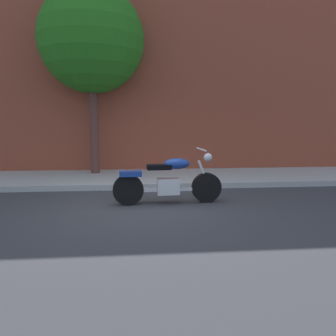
# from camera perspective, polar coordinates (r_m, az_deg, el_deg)

# --- Properties ---
(ground_plane) EXTENTS (60.00, 60.00, 0.00)m
(ground_plane) POSITION_cam_1_polar(r_m,az_deg,el_deg) (6.54, -4.94, -6.68)
(ground_plane) COLOR #38383D
(sidewalk) EXTENTS (18.23, 2.55, 0.14)m
(sidewalk) POSITION_cam_1_polar(r_m,az_deg,el_deg) (9.38, -5.06, -1.74)
(sidewalk) COLOR #ACACAC
(sidewalk) RESTS_ON ground
(building_facade) EXTENTS (18.23, 0.50, 7.72)m
(building_facade) POSITION_cam_1_polar(r_m,az_deg,el_deg) (11.00, -5.36, 19.55)
(building_facade) COLOR brown
(building_facade) RESTS_ON ground
(motorcycle) EXTENTS (2.20, 0.70, 1.11)m
(motorcycle) POSITION_cam_1_polar(r_m,az_deg,el_deg) (6.72, -0.03, -2.32)
(motorcycle) COLOR black
(motorcycle) RESTS_ON ground
(street_tree) EXTENTS (2.95, 2.95, 5.38)m
(street_tree) POSITION_cam_1_polar(r_m,az_deg,el_deg) (10.23, -12.90, 20.42)
(street_tree) COLOR brown
(street_tree) RESTS_ON ground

